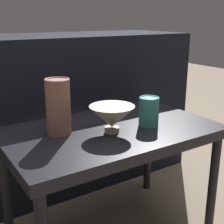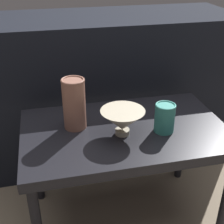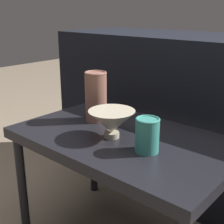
# 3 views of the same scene
# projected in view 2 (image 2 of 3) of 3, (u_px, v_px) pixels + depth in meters

# --- Properties ---
(ground_plane) EXTENTS (8.00, 8.00, 0.00)m
(ground_plane) POSITION_uv_depth(u_px,v_px,m) (123.00, 216.00, 1.44)
(ground_plane) COLOR #7F705B
(table) EXTENTS (0.80, 0.49, 0.48)m
(table) POSITION_uv_depth(u_px,v_px,m) (124.00, 139.00, 1.24)
(table) COLOR black
(table) RESTS_ON ground_plane
(couch_backdrop) EXTENTS (1.47, 0.50, 0.79)m
(couch_backdrop) POSITION_uv_depth(u_px,v_px,m) (98.00, 88.00, 1.75)
(couch_backdrop) COLOR black
(couch_backdrop) RESTS_ON ground_plane
(bowl) EXTENTS (0.16, 0.16, 0.10)m
(bowl) POSITION_uv_depth(u_px,v_px,m) (123.00, 120.00, 1.15)
(bowl) COLOR #B2A88E
(bowl) RESTS_ON table
(vase_textured_left) EXTENTS (0.09, 0.09, 0.20)m
(vase_textured_left) POSITION_uv_depth(u_px,v_px,m) (74.00, 103.00, 1.18)
(vase_textured_left) COLOR brown
(vase_textured_left) RESTS_ON table
(vase_colorful_right) EXTENTS (0.08, 0.08, 0.11)m
(vase_colorful_right) POSITION_uv_depth(u_px,v_px,m) (165.00, 117.00, 1.17)
(vase_colorful_right) COLOR teal
(vase_colorful_right) RESTS_ON table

